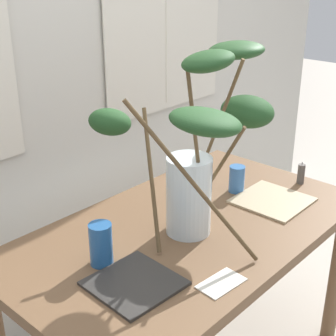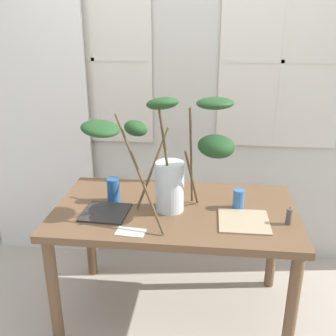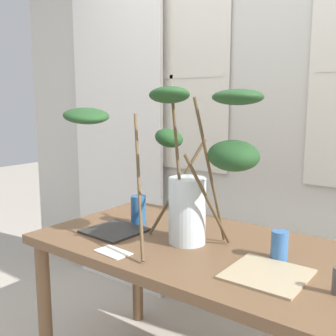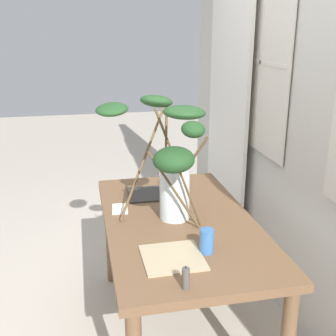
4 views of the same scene
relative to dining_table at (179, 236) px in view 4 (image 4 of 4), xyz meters
name	(u,v)px [view 4 (image 4 of 4)]	position (x,y,z in m)	size (l,w,h in m)	color
ground	(178,333)	(0.00, 0.00, -0.66)	(14.00, 14.00, 0.00)	#B7AD9E
back_wall_with_windows	(320,110)	(0.00, 0.79, 0.68)	(4.42, 0.14, 2.67)	beige
curtain_sheer_side	(227,105)	(-1.12, 0.66, 0.51)	(0.84, 0.03, 2.35)	white
dining_table	(179,236)	(0.00, 0.00, 0.00)	(1.43, 0.81, 0.76)	brown
vase_with_branches	(169,161)	(0.00, -0.06, 0.44)	(0.81, 0.69, 0.70)	silver
drinking_glass_blue_left	(174,182)	(-0.39, 0.06, 0.17)	(0.08, 0.08, 0.15)	#235693
drinking_glass_blue_right	(207,241)	(0.37, 0.04, 0.16)	(0.07, 0.07, 0.12)	#386BAD
plate_square_left	(148,194)	(-0.39, -0.11, 0.10)	(0.25, 0.25, 0.01)	#2D2B28
plate_square_right	(173,257)	(0.39, -0.13, 0.10)	(0.28, 0.28, 0.01)	tan
napkin_folded	(120,209)	(-0.21, -0.31, 0.10)	(0.15, 0.09, 0.00)	silver
pillar_candle	(186,278)	(0.63, -0.12, 0.14)	(0.03, 0.03, 0.10)	#514C47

